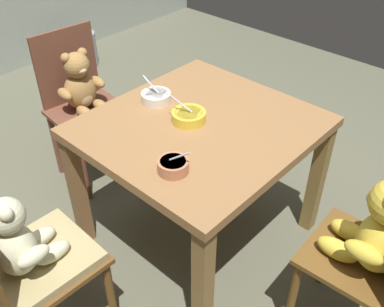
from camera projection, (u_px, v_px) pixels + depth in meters
The scene contains 9 objects.
ground_plane at pixel (199, 234), 2.41m from camera, with size 5.20×5.20×0.04m.
dining_table at pixel (200, 141), 2.03m from camera, with size 0.97×0.91×0.71m.
teddy_chair_near_left at pixel (24, 255), 1.58m from camera, with size 0.42×0.39×0.94m.
teddy_chair_far_center at pixel (82, 94), 2.50m from camera, with size 0.44×0.43×0.89m.
teddy_chair_near_front at pixel (377, 240), 1.59m from camera, with size 0.39×0.39×0.86m.
porridge_bowl_white_far_center at pixel (156, 97), 2.11m from camera, with size 0.14×0.15×0.12m.
porridge_bowl_terracotta_near_left at pixel (173, 166), 1.68m from camera, with size 0.12×0.13×0.11m.
porridge_bowl_yellow_center at pixel (189, 116), 1.97m from camera, with size 0.15×0.16×0.12m.
metal_pail at pixel (83, 49), 3.94m from camera, with size 0.25×0.25×0.30m, color #93969B.
Camera 1 is at (-1.24, -1.09, 1.79)m, focal length 40.92 mm.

